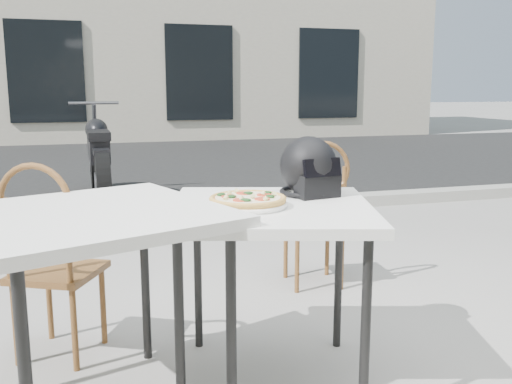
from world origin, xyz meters
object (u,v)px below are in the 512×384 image
object	(u,v)px
helmet	(309,169)
motorcycle	(98,159)
cafe_table_main	(270,221)
cafe_chair_main	(317,206)
cafe_table_side	(95,230)
plate	(248,204)
pizza	(248,199)
cafe_chair_side	(49,252)

from	to	relation	value
helmet	motorcycle	world-z (taller)	motorcycle
cafe_table_main	cafe_chair_main	world-z (taller)	cafe_chair_main
cafe_table_side	plate	bearing A→B (deg)	6.55
plate	cafe_table_side	size ratio (longest dim) A/B	0.37
cafe_table_main	cafe_table_side	world-z (taller)	cafe_table_side
pizza	plate	bearing A→B (deg)	-104.18
cafe_chair_main	helmet	bearing A→B (deg)	70.40
cafe_table_side	cafe_chair_side	size ratio (longest dim) A/B	1.17
helmet	cafe_chair_side	xyz separation A→B (m)	(-1.14, 0.32, -0.38)
cafe_table_side	cafe_chair_side	world-z (taller)	cafe_chair_side
cafe_chair_side	motorcycle	size ratio (longest dim) A/B	0.43
motorcycle	cafe_table_main	bearing A→B (deg)	-83.36
cafe_chair_main	cafe_table_side	world-z (taller)	cafe_chair_main
cafe_table_main	cafe_chair_side	bearing A→B (deg)	152.45
cafe_chair_side	helmet	bearing A→B (deg)	-168.28
pizza	motorcycle	xyz separation A→B (m)	(-0.49, 4.36, -0.34)
cafe_table_side	cafe_chair_side	bearing A→B (deg)	109.79
plate	cafe_chair_main	size ratio (longest dim) A/B	0.43
plate	cafe_table_side	distance (m)	0.61
helmet	cafe_chair_main	size ratio (longest dim) A/B	0.32
pizza	motorcycle	bearing A→B (deg)	96.45
helmet	cafe_table_side	xyz separation A→B (m)	(-0.94, -0.24, -0.15)
cafe_table_main	plate	size ratio (longest dim) A/B	2.54
cafe_table_main	pizza	size ratio (longest dim) A/B	3.14
cafe_table_main	motorcycle	size ratio (longest dim) A/B	0.47
cafe_chair_main	cafe_chair_side	distance (m)	1.67
cafe_chair_side	pizza	bearing A→B (deg)	175.84
plate	pizza	size ratio (longest dim) A/B	1.24
pizza	cafe_chair_main	bearing A→B (deg)	54.73
plate	motorcycle	bearing A→B (deg)	96.45
cafe_table_side	cafe_chair_main	bearing A→B (deg)	39.92
motorcycle	pizza	bearing A→B (deg)	-84.71
cafe_table_main	cafe_table_side	distance (m)	0.71
cafe_table_side	pizza	bearing A→B (deg)	6.57
cafe_chair_main	cafe_table_side	distance (m)	1.79
cafe_table_main	cafe_chair_main	bearing A→B (deg)	58.18
cafe_chair_main	cafe_chair_side	bearing A→B (deg)	25.85
plate	helmet	xyz separation A→B (m)	(0.34, 0.18, 0.11)
cafe_chair_side	plate	bearing A→B (deg)	175.83
cafe_table_main	cafe_table_side	bearing A→B (deg)	-173.11
cafe_chair_side	motorcycle	bearing A→B (deg)	-67.50
pizza	cafe_chair_main	size ratio (longest dim) A/B	0.34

